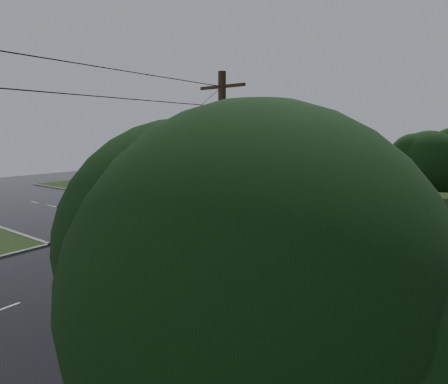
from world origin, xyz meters
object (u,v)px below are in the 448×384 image
Objects in this scene: utility_pole_se at (222,199)px; tree_se at (261,289)px; gas_station at (156,171)px; house_near at (233,156)px; car_north at (265,199)px; house_far at (259,154)px; car_crossing at (288,228)px; tree_ne_near at (429,163)px; pylon_sign at (186,172)px; car_pump at (176,185)px; utility_pole_n at (291,152)px; tree_nw_behind at (165,147)px; utility_pole_nw at (187,159)px.

tree_se is at bearing -49.05° from utility_pole_se.
gas_station is 2.37× the size of house_near.
utility_pole_se is 28.19m from car_north.
utility_pole_se reaches higher than gas_station.
house_far is at bearing 118.68° from utility_pole_se.
tree_se is at bearing -59.90° from house_far.
utility_pole_se is at bearing -150.86° from car_crossing.
tree_ne_near is at bearing -21.76° from house_near.
house_near is at bearing 112.28° from pylon_sign.
car_crossing is 28.61m from car_pump.
house_near is 1.22× the size of tree_se.
pylon_sign is 12.35m from car_pump.
tree_se is (5.65, -6.51, -0.16)m from utility_pole_se.
pylon_sign is 0.54× the size of house_near.
utility_pole_n is 1.05× the size of tree_nw_behind.
tree_nw_behind is at bearing 128.42° from gas_station.
tree_nw_behind is at bearing 72.64° from car_crossing.
utility_pole_n is 1.16× the size of tree_se.
house_far is at bearing 94.76° from house_near.
tree_nw_behind reaches higher than car_crossing.
car_crossing is (27.76, -43.00, -3.71)m from house_far.
house_far is 1.23× the size of tree_ne_near.
utility_pole_se reaches higher than tree_se.
tree_nw_behind reaches higher than pylon_sign.
utility_pole_nw is at bearing -45.00° from pylon_sign.
gas_station is 45.83m from utility_pole_se.
utility_pole_nw is at bearing -21.99° from car_pump.
gas_station is 54.32m from tree_se.
utility_pole_se is at bearing 130.95° from tree_se.
car_crossing is (26.76, -31.00, -3.71)m from house_near.
pylon_sign is 30.49m from tree_nw_behind.
tree_nw_behind is at bearing 137.66° from utility_pole_se.
house_far is at bearing 56.56° from tree_nw_behind.
utility_pole_nw is 2.56× the size of car_north.
pylon_sign is at bearing 135.00° from utility_pole_se.
utility_pole_se is at bearing -98.38° from tree_ne_near.
house_near is 2.69× the size of car_crossing.
tree_ne_near reaches higher than house_far.
house_near is 1.23× the size of tree_ne_near.
utility_pole_n is 59.36m from tree_se.
tree_nw_behind is at bearing -123.44° from house_far.
tree_ne_near reaches higher than car_crossing.
tree_ne_near is 2.09× the size of car_north.
pylon_sign is (15.18, -9.20, 1.46)m from gas_station.
house_near reaches higher than car_pump.
car_pump is at bearing -13.86° from gas_station.
car_crossing is (-9.34, 21.00, -4.86)m from tree_se.
house_far is (3.73, 28.30, 1.86)m from gas_station.
pylon_sign is 1.46× the size of car_crossing.
car_pump is at bearing -85.57° from house_near.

